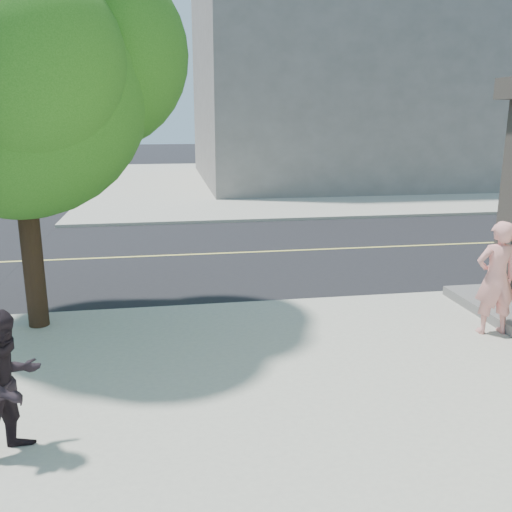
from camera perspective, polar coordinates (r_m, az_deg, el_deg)
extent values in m
plane|color=black|center=(11.22, -23.44, -6.15)|extent=(140.00, 140.00, 0.00)
cube|color=black|center=(15.43, -19.58, -0.38)|extent=(140.00, 9.00, 0.01)
cube|color=#A8A694|center=(33.67, 9.28, 7.90)|extent=(29.00, 25.00, 0.12)
cube|color=slate|center=(34.28, 10.34, 19.80)|extent=(18.00, 16.00, 14.00)
imported|color=pink|center=(9.94, 23.77, -2.13)|extent=(0.74, 0.51, 1.94)
imported|color=black|center=(6.50, -24.41, -12.08)|extent=(0.97, 1.02, 1.65)
cylinder|color=black|center=(10.02, -22.56, 2.63)|extent=(0.35, 0.35, 3.47)
sphere|color=#2D6B1B|center=(9.86, -23.89, 15.89)|extent=(4.24, 4.24, 4.24)
sphere|color=#2D6B1B|center=(10.27, -16.78, 19.61)|extent=(3.28, 3.28, 3.28)
sphere|color=#2D6B1B|center=(8.76, -23.26, 18.21)|extent=(2.89, 2.89, 2.89)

